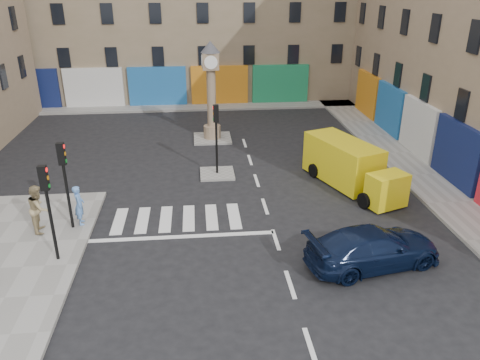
{
  "coord_description": "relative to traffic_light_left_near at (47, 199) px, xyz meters",
  "views": [
    {
      "loc": [
        -3.01,
        -15.1,
        9.73
      ],
      "look_at": [
        -1.3,
        2.59,
        2.0
      ],
      "focal_mm": 35.0,
      "sensor_mm": 36.0,
      "label": 1
    }
  ],
  "objects": [
    {
      "name": "ground",
      "position": [
        8.3,
        -0.2,
        -2.62
      ],
      "size": [
        120.0,
        120.0,
        0.0
      ],
      "primitive_type": "plane",
      "color": "black",
      "rests_on": "ground"
    },
    {
      "name": "sidewalk_right",
      "position": [
        17.0,
        9.8,
        -2.55
      ],
      "size": [
        2.6,
        30.0,
        0.15
      ],
      "primitive_type": "cube",
      "color": "gray",
      "rests_on": "ground"
    },
    {
      "name": "sidewalk_far",
      "position": [
        4.3,
        22.0,
        -2.55
      ],
      "size": [
        32.0,
        2.4,
        0.15
      ],
      "primitive_type": "cube",
      "color": "gray",
      "rests_on": "ground"
    },
    {
      "name": "island_near",
      "position": [
        6.3,
        7.8,
        -2.56
      ],
      "size": [
        1.8,
        1.8,
        0.12
      ],
      "primitive_type": "cube",
      "color": "gray",
      "rests_on": "ground"
    },
    {
      "name": "island_far",
      "position": [
        6.3,
        13.8,
        -2.56
      ],
      "size": [
        2.4,
        2.4,
        0.12
      ],
      "primitive_type": "cube",
      "color": "gray",
      "rests_on": "ground"
    },
    {
      "name": "traffic_light_left_near",
      "position": [
        0.0,
        0.0,
        0.0
      ],
      "size": [
        0.28,
        0.22,
        3.7
      ],
      "color": "black",
      "rests_on": "sidewalk_left"
    },
    {
      "name": "traffic_light_left_far",
      "position": [
        0.0,
        2.4,
        0.0
      ],
      "size": [
        0.28,
        0.22,
        3.7
      ],
      "color": "black",
      "rests_on": "sidewalk_left"
    },
    {
      "name": "traffic_light_island",
      "position": [
        6.3,
        7.8,
        -0.03
      ],
      "size": [
        0.28,
        0.22,
        3.7
      ],
      "color": "black",
      "rests_on": "island_near"
    },
    {
      "name": "clock_pillar",
      "position": [
        6.3,
        13.8,
        0.93
      ],
      "size": [
        1.2,
        1.2,
        6.1
      ],
      "color": "#8C765C",
      "rests_on": "island_far"
    },
    {
      "name": "navy_sedan",
      "position": [
        11.51,
        -1.28,
        -1.89
      ],
      "size": [
        5.35,
        3.03,
        1.46
      ],
      "primitive_type": "imported",
      "rotation": [
        0.0,
        0.0,
        1.78
      ],
      "color": "black",
      "rests_on": "ground"
    },
    {
      "name": "yellow_van",
      "position": [
        12.83,
        5.72,
        -1.53
      ],
      "size": [
        3.78,
        6.29,
        2.2
      ],
      "rotation": [
        0.0,
        0.0,
        0.36
      ],
      "color": "yellow",
      "rests_on": "ground"
    },
    {
      "name": "pedestrian_blue",
      "position": [
        0.3,
        2.7,
        -1.61
      ],
      "size": [
        0.54,
        0.7,
        1.72
      ],
      "primitive_type": "imported",
      "rotation": [
        0.0,
        0.0,
        1.79
      ],
      "color": "#5C8DD4",
      "rests_on": "sidewalk_left"
    },
    {
      "name": "pedestrian_tan",
      "position": [
        -1.19,
        2.25,
        -1.47
      ],
      "size": [
        0.91,
        1.09,
        2.0
      ],
      "primitive_type": "imported",
      "rotation": [
        0.0,
        0.0,
        1.74
      ],
      "color": "tan",
      "rests_on": "sidewalk_left"
    }
  ]
}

